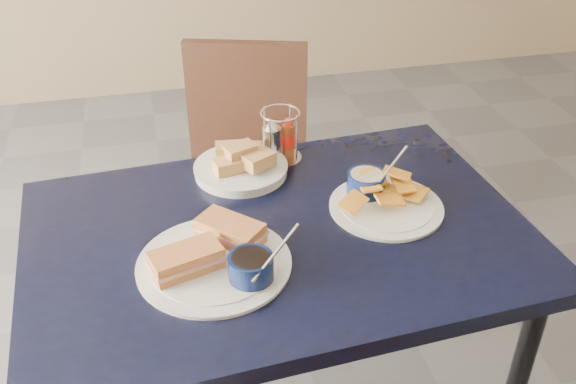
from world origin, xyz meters
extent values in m
cube|color=black|center=(-0.14, 0.00, 0.73)|extent=(1.13, 0.79, 0.04)
cylinder|color=black|center=(-0.62, 0.29, 0.35)|extent=(0.04, 0.04, 0.71)
cylinder|color=black|center=(0.33, 0.29, 0.35)|extent=(0.04, 0.04, 0.71)
cube|color=black|center=(-0.12, 0.70, 0.42)|extent=(0.50, 0.49, 0.04)
cylinder|color=black|center=(-0.28, 0.54, 0.20)|extent=(0.03, 0.03, 0.40)
cylinder|color=black|center=(0.05, 0.54, 0.20)|extent=(0.03, 0.03, 0.40)
cylinder|color=black|center=(-0.28, 0.85, 0.20)|extent=(0.03, 0.03, 0.40)
cylinder|color=black|center=(0.05, 0.85, 0.20)|extent=(0.03, 0.03, 0.40)
cube|color=black|center=(-0.12, 0.87, 0.65)|extent=(0.40, 0.16, 0.43)
cylinder|color=white|center=(-0.30, -0.09, 0.75)|extent=(0.32, 0.32, 0.01)
cylinder|color=white|center=(-0.30, -0.09, 0.76)|extent=(0.26, 0.26, 0.00)
cube|color=#CA8148|center=(-0.35, -0.10, 0.78)|extent=(0.15, 0.11, 0.04)
cube|color=tan|center=(-0.35, -0.10, 0.78)|extent=(0.16, 0.11, 0.01)
cube|color=#CA8148|center=(-0.25, -0.02, 0.78)|extent=(0.15, 0.15, 0.04)
cube|color=tan|center=(-0.25, -0.02, 0.78)|extent=(0.16, 0.16, 0.01)
cylinder|color=#0A1439|center=(-0.23, -0.15, 0.79)|extent=(0.09, 0.09, 0.05)
cylinder|color=black|center=(-0.23, -0.15, 0.80)|extent=(0.08, 0.08, 0.01)
cylinder|color=silver|center=(-0.19, -0.17, 0.83)|extent=(0.11, 0.07, 0.08)
cylinder|color=white|center=(0.11, 0.02, 0.75)|extent=(0.26, 0.26, 0.01)
cylinder|color=white|center=(0.11, 0.02, 0.76)|extent=(0.21, 0.21, 0.00)
cube|color=#FAA932|center=(0.19, 0.05, 0.76)|extent=(0.07, 0.08, 0.02)
cube|color=#FAA932|center=(0.18, 0.03, 0.77)|extent=(0.08, 0.08, 0.01)
cube|color=#FAA932|center=(0.12, 0.06, 0.77)|extent=(0.08, 0.08, 0.02)
cube|color=#FAA932|center=(0.03, 0.01, 0.78)|extent=(0.08, 0.07, 0.02)
cube|color=#FAA932|center=(0.11, 0.00, 0.78)|extent=(0.07, 0.05, 0.02)
cube|color=#FAA932|center=(0.16, 0.05, 0.79)|extent=(0.05, 0.07, 0.02)
cube|color=#FAA932|center=(0.08, 0.05, 0.79)|extent=(0.05, 0.07, 0.03)
cube|color=#FAA932|center=(0.16, 0.08, 0.80)|extent=(0.08, 0.07, 0.02)
cube|color=#FAA932|center=(0.10, 0.07, 0.80)|extent=(0.06, 0.08, 0.02)
cylinder|color=#0A1439|center=(0.08, 0.08, 0.79)|extent=(0.09, 0.09, 0.05)
cylinder|color=beige|center=(0.08, 0.08, 0.80)|extent=(0.08, 0.08, 0.01)
cylinder|color=silver|center=(0.13, 0.06, 0.83)|extent=(0.11, 0.07, 0.08)
cylinder|color=white|center=(-0.18, 0.25, 0.76)|extent=(0.23, 0.23, 0.02)
cylinder|color=white|center=(-0.18, 0.25, 0.77)|extent=(0.19, 0.19, 0.00)
cube|color=tan|center=(-0.21, 0.23, 0.79)|extent=(0.08, 0.06, 0.03)
cube|color=tan|center=(-0.16, 0.28, 0.79)|extent=(0.09, 0.07, 0.03)
cube|color=tan|center=(-0.14, 0.22, 0.80)|extent=(0.09, 0.08, 0.03)
cube|color=tan|center=(-0.20, 0.27, 0.81)|extent=(0.08, 0.06, 0.03)
cube|color=tan|center=(-0.18, 0.25, 0.81)|extent=(0.09, 0.07, 0.03)
cylinder|color=silver|center=(-0.07, 0.30, 0.75)|extent=(0.11, 0.11, 0.01)
cylinder|color=silver|center=(-0.04, 0.33, 0.82)|extent=(0.01, 0.01, 0.13)
cylinder|color=silver|center=(-0.11, 0.33, 0.82)|extent=(0.01, 0.01, 0.13)
cylinder|color=silver|center=(-0.11, 0.27, 0.82)|extent=(0.01, 0.01, 0.13)
cylinder|color=silver|center=(-0.04, 0.27, 0.82)|extent=(0.01, 0.01, 0.13)
torus|color=silver|center=(-0.07, 0.30, 0.88)|extent=(0.10, 0.10, 0.00)
cylinder|color=silver|center=(-0.09, 0.30, 0.80)|extent=(0.05, 0.05, 0.08)
cone|color=silver|center=(-0.09, 0.30, 0.85)|extent=(0.04, 0.04, 0.02)
cylinder|color=brown|center=(-0.05, 0.31, 0.80)|extent=(0.03, 0.03, 0.08)
cylinder|color=#B2140A|center=(-0.05, 0.31, 0.80)|extent=(0.03, 0.03, 0.03)
cylinder|color=#B2140A|center=(-0.05, 0.31, 0.85)|extent=(0.02, 0.02, 0.02)
camera|label=1|loc=(-0.38, -1.10, 1.59)|focal=40.00mm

